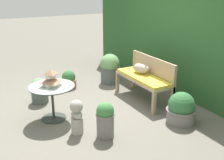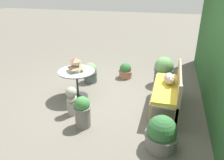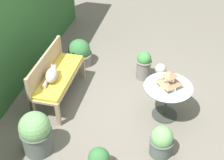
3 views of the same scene
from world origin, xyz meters
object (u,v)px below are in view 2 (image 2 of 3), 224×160
at_px(patio_table, 77,76).
at_px(potted_plant_path_edge, 90,73).
at_px(potted_plant_table_near, 161,134).
at_px(potted_plant_bench_left, 164,71).
at_px(garden_bench, 166,90).
at_px(cat, 170,79).
at_px(potted_plant_table_far, 82,111).
at_px(potted_plant_hedge_corner, 125,71).
at_px(pagoda_birdhouse, 76,65).
at_px(garden_bust, 72,100).

relative_size(patio_table, potted_plant_path_edge, 1.54).
bearing_deg(potted_plant_table_near, potted_plant_bench_left, -177.26).
height_order(garden_bench, cat, cat).
bearing_deg(potted_plant_table_far, garden_bench, 124.77).
relative_size(potted_plant_bench_left, potted_plant_table_far, 1.22).
distance_m(cat, potted_plant_hedge_corner, 1.69).
xyz_separation_m(potted_plant_table_near, potted_plant_path_edge, (-1.98, -1.88, 0.01)).
relative_size(patio_table, potted_plant_table_near, 1.43).
xyz_separation_m(potted_plant_hedge_corner, potted_plant_table_far, (2.28, -0.26, 0.11)).
bearing_deg(pagoda_birdhouse, garden_bust, 15.05).
height_order(potted_plant_bench_left, potted_plant_table_far, potted_plant_bench_left).
relative_size(garden_bench, potted_plant_path_edge, 2.75).
bearing_deg(potted_plant_table_near, garden_bust, -106.47).
height_order(potted_plant_table_near, potted_plant_table_far, potted_plant_table_far).
distance_m(potted_plant_table_near, potted_plant_bench_left, 2.33).
height_order(garden_bust, potted_plant_table_near, garden_bust).
relative_size(potted_plant_table_near, potted_plant_hedge_corner, 1.34).
bearing_deg(potted_plant_table_far, patio_table, -151.76).
xyz_separation_m(garden_bust, potted_plant_hedge_corner, (-1.98, 0.60, -0.11)).
distance_m(cat, potted_plant_bench_left, 1.09).
relative_size(potted_plant_hedge_corner, potted_plant_table_far, 0.71).
bearing_deg(potted_plant_path_edge, potted_plant_table_far, 16.59).
height_order(cat, potted_plant_hedge_corner, cat).
xyz_separation_m(potted_plant_table_near, potted_plant_table_far, (-0.19, -1.34, 0.06)).
distance_m(potted_plant_table_near, potted_plant_path_edge, 2.73).
distance_m(potted_plant_bench_left, potted_plant_table_far, 2.47).
bearing_deg(potted_plant_path_edge, garden_bust, 7.37).
xyz_separation_m(garden_bench, pagoda_birdhouse, (-0.04, -1.85, 0.30)).
distance_m(garden_bust, potted_plant_path_edge, 1.49).
relative_size(garden_bench, potted_plant_table_far, 2.41).
bearing_deg(potted_plant_path_edge, pagoda_birdhouse, 1.02).
xyz_separation_m(potted_plant_path_edge, potted_plant_table_far, (1.79, 0.53, 0.05)).
height_order(cat, potted_plant_bench_left, cat).
bearing_deg(potted_plant_table_near, patio_table, -121.84).
xyz_separation_m(garden_bench, cat, (-0.16, 0.05, 0.17)).
xyz_separation_m(potted_plant_table_near, potted_plant_hedge_corner, (-2.48, -1.08, -0.06)).
bearing_deg(potted_plant_bench_left, garden_bench, 4.83).
height_order(garden_bust, potted_plant_path_edge, garden_bust).
height_order(potted_plant_path_edge, potted_plant_table_far, potted_plant_table_far).
xyz_separation_m(garden_bust, potted_plant_path_edge, (-1.48, -0.19, -0.05)).
relative_size(garden_bust, potted_plant_bench_left, 0.81).
relative_size(patio_table, garden_bust, 1.37).
bearing_deg(cat, potted_plant_path_edge, -120.25).
bearing_deg(patio_table, potted_plant_table_far, 28.24).
xyz_separation_m(pagoda_birdhouse, potted_plant_table_near, (1.16, 1.86, -0.50)).
relative_size(cat, patio_table, 0.62).
bearing_deg(potted_plant_table_far, garden_bust, -131.89).
bearing_deg(potted_plant_path_edge, garden_bench, 65.28).
distance_m(garden_bench, patio_table, 1.85).
distance_m(potted_plant_bench_left, potted_plant_hedge_corner, 1.00).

